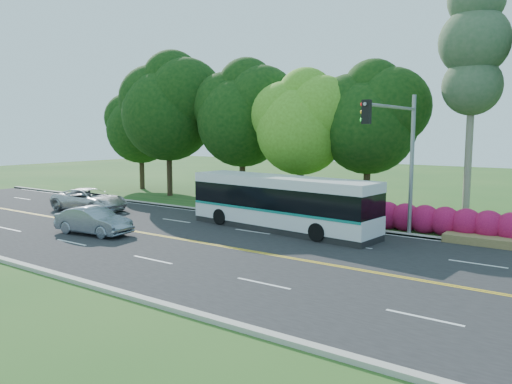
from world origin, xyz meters
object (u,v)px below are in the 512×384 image
Objects in this scene: sedan at (93,221)px; suv at (90,200)px; traffic_signal at (399,143)px; transit_bus at (281,204)px.

sedan is 7.90m from suv.
transit_bus is (-6.03, -0.66, -3.24)m from traffic_signal.
suv is at bearing -172.58° from traffic_signal.
suv is at bearing -166.27° from transit_bus.
traffic_signal is at bearing 12.09° from transit_bus.
traffic_signal is 0.63× the size of transit_bus.
sedan is 0.79× the size of suv.
transit_bus is at bearing -88.84° from suv.
traffic_signal is 6.88m from transit_bus.
traffic_signal is at bearing -68.57° from sedan.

